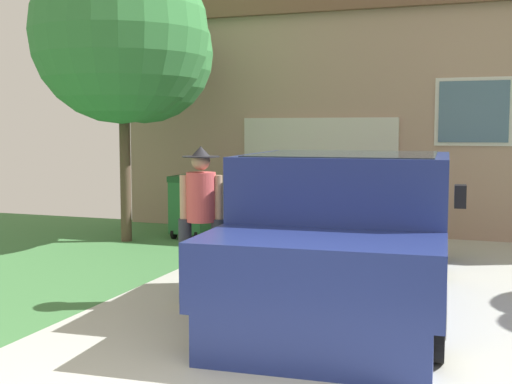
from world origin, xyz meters
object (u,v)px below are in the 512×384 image
(handbag, at_px, (197,295))
(wheeled_trash_bin, at_px, (192,204))
(neighbor_tree, at_px, (129,41))
(person_with_hat, at_px, (201,213))
(house_with_garage, at_px, (426,100))
(pickup_truck, at_px, (348,238))

(handbag, bearing_deg, wheeled_trash_bin, 115.79)
(neighbor_tree, bearing_deg, wheeled_trash_bin, 48.10)
(person_with_hat, xyz_separation_m, wheeled_trash_bin, (-1.94, 3.90, -0.40))
(person_with_hat, xyz_separation_m, neighbor_tree, (-2.66, 3.10, 2.27))
(person_with_hat, bearing_deg, house_with_garage, 65.03)
(pickup_truck, bearing_deg, wheeled_trash_bin, -48.82)
(house_with_garage, xyz_separation_m, neighbor_tree, (-4.11, -5.57, 0.76))
(wheeled_trash_bin, bearing_deg, person_with_hat, -63.54)
(house_with_garage, bearing_deg, handbag, -99.21)
(neighbor_tree, bearing_deg, pickup_truck, -32.48)
(wheeled_trash_bin, bearing_deg, house_with_garage, 54.54)
(house_with_garage, bearing_deg, person_with_hat, -99.53)
(house_with_garage, bearing_deg, pickup_truck, -89.85)
(person_with_hat, relative_size, wheeled_trash_bin, 1.58)
(pickup_truck, distance_m, house_with_garage, 8.39)
(person_with_hat, relative_size, neighbor_tree, 0.35)
(pickup_truck, relative_size, house_with_garage, 0.49)
(handbag, distance_m, wheeled_trash_bin, 4.54)
(pickup_truck, height_order, handbag, pickup_truck)
(person_with_hat, height_order, house_with_garage, house_with_garage)
(house_with_garage, relative_size, neighbor_tree, 2.34)
(pickup_truck, distance_m, wheeled_trash_bin, 4.84)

